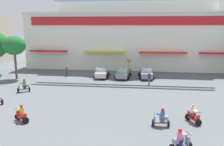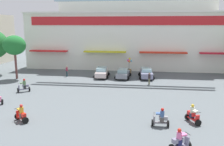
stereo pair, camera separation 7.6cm
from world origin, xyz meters
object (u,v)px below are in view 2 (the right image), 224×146
(scooter_rider_3, at_px, (21,114))
(pedestrian_1, at_px, (67,70))
(scooter_rider_1, at_px, (161,119))
(parked_car_2, at_px, (146,73))
(scooter_rider_6, at_px, (180,141))
(parked_car_0, at_px, (102,72))
(parked_car_1, at_px, (123,73))
(scooter_rider_7, at_px, (24,86))
(plaza_tree_0, at_px, (14,45))
(balloon_vendor_cart, at_px, (129,67))
(scooter_rider_5, at_px, (193,115))
(pedestrian_0, at_px, (149,78))

(scooter_rider_3, distance_m, pedestrian_1, 17.00)
(scooter_rider_1, relative_size, pedestrian_1, 0.93)
(parked_car_2, bearing_deg, scooter_rider_6, -84.85)
(parked_car_0, height_order, parked_car_1, parked_car_0)
(scooter_rider_7, bearing_deg, plaza_tree_0, 124.83)
(parked_car_1, relative_size, balloon_vendor_cart, 1.55)
(balloon_vendor_cart, bearing_deg, scooter_rider_5, -71.68)
(scooter_rider_3, relative_size, scooter_rider_5, 0.97)
(parked_car_2, relative_size, scooter_rider_1, 2.74)
(parked_car_2, relative_size, scooter_rider_7, 2.64)
(scooter_rider_1, relative_size, scooter_rider_5, 0.98)
(scooter_rider_1, height_order, scooter_rider_7, scooter_rider_7)
(balloon_vendor_cart, bearing_deg, parked_car_1, -101.78)
(plaza_tree_0, xyz_separation_m, scooter_rider_1, (19.55, -14.02, -4.19))
(parked_car_2, relative_size, pedestrian_1, 2.54)
(parked_car_0, height_order, scooter_rider_6, scooter_rider_6)
(scooter_rider_7, height_order, pedestrian_0, pedestrian_0)
(scooter_rider_5, xyz_separation_m, pedestrian_0, (-3.12, 11.99, 0.28))
(plaza_tree_0, relative_size, scooter_rider_7, 3.99)
(scooter_rider_7, distance_m, pedestrian_1, 9.06)
(parked_car_1, relative_size, pedestrian_0, 2.51)
(scooter_rider_6, bearing_deg, scooter_rider_7, 145.34)
(balloon_vendor_cart, bearing_deg, plaza_tree_0, -160.63)
(parked_car_0, xyz_separation_m, scooter_rider_7, (-7.70, -8.77, -0.11))
(parked_car_0, distance_m, parked_car_1, 3.20)
(scooter_rider_5, relative_size, pedestrian_1, 0.94)
(pedestrian_0, distance_m, balloon_vendor_cart, 7.25)
(scooter_rider_5, height_order, pedestrian_1, pedestrian_1)
(scooter_rider_5, distance_m, pedestrian_0, 12.39)
(plaza_tree_0, bearing_deg, parked_car_1, 8.74)
(scooter_rider_7, xyz_separation_m, pedestrian_1, (2.33, 8.75, 0.29))
(parked_car_0, bearing_deg, balloon_vendor_cart, 39.47)
(scooter_rider_6, height_order, scooter_rider_7, scooter_rider_7)
(scooter_rider_5, relative_size, scooter_rider_6, 1.02)
(plaza_tree_0, relative_size, scooter_rider_5, 4.08)
(parked_car_0, relative_size, scooter_rider_6, 2.60)
(scooter_rider_1, relative_size, scooter_rider_7, 0.96)
(pedestrian_0, relative_size, balloon_vendor_cart, 0.62)
(pedestrian_0, xyz_separation_m, pedestrian_1, (-12.27, 3.38, 0.03))
(plaza_tree_0, height_order, scooter_rider_1, plaza_tree_0)
(parked_car_0, relative_size, balloon_vendor_cart, 1.52)
(plaza_tree_0, xyz_separation_m, parked_car_2, (18.66, 2.76, -4.06))
(scooter_rider_7, bearing_deg, scooter_rider_6, -34.66)
(scooter_rider_5, xyz_separation_m, balloon_vendor_cart, (-6.15, 18.58, 0.47))
(scooter_rider_1, height_order, scooter_rider_3, scooter_rider_1)
(plaza_tree_0, relative_size, pedestrian_0, 3.94)
(plaza_tree_0, height_order, balloon_vendor_cart, plaza_tree_0)
(scooter_rider_1, xyz_separation_m, scooter_rider_6, (0.93, -3.43, -0.00))
(balloon_vendor_cart, bearing_deg, parked_car_0, -140.53)
(scooter_rider_3, bearing_deg, scooter_rider_7, 116.55)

